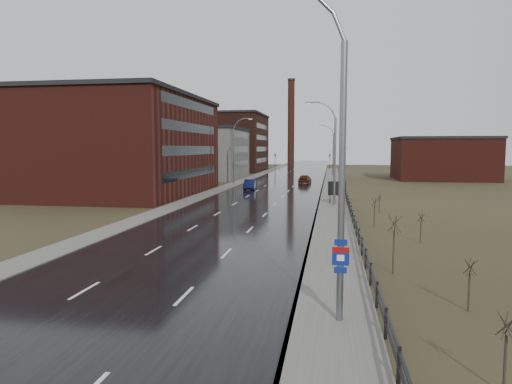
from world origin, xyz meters
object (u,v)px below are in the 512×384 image
(car_near, at_px, (250,185))
(billboard, at_px, (337,189))
(car_far, at_px, (305,179))
(streetlight_main, at_px, (333,157))

(car_near, bearing_deg, billboard, -57.08)
(billboard, distance_m, car_near, 20.46)
(car_far, bearing_deg, billboard, 106.00)
(streetlight_main, xyz_separation_m, car_near, (-12.15, 51.21, -5.30))
(car_near, relative_size, car_far, 1.00)
(streetlight_main, relative_size, car_far, 2.61)
(car_near, bearing_deg, car_far, 56.01)
(car_far, bearing_deg, streetlight_main, 100.06)
(streetlight_main, height_order, billboard, streetlight_main)
(billboard, height_order, car_near, billboard)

